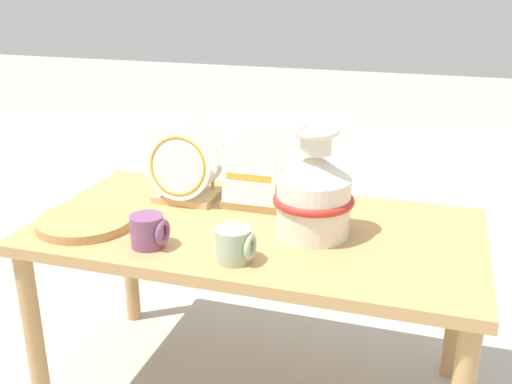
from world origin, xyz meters
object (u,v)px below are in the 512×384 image
wicker_charger_stack (85,221)px  ceramic_vase (314,192)px  dish_rack_round_plates (185,173)px  dish_rack_square_plates (255,186)px  mug_sage_glaze (235,245)px  mug_plum_glaze (149,231)px

wicker_charger_stack → ceramic_vase: bearing=12.1°
dish_rack_round_plates → wicker_charger_stack: dish_rack_round_plates is taller
ceramic_vase → dish_rack_square_plates: ceramic_vase is taller
wicker_charger_stack → mug_sage_glaze: (0.51, -0.09, 0.03)m
dish_rack_square_plates → mug_plum_glaze: 0.44m
dish_rack_round_plates → dish_rack_square_plates: bearing=9.7°
dish_rack_round_plates → mug_sage_glaze: dish_rack_round_plates is taller
ceramic_vase → dish_rack_round_plates: (-0.47, 0.14, -0.03)m
ceramic_vase → mug_sage_glaze: 0.30m
dish_rack_round_plates → wicker_charger_stack: 0.36m
dish_rack_round_plates → dish_rack_square_plates: 0.24m
dish_rack_round_plates → dish_rack_square_plates: size_ratio=1.25×
mug_sage_glaze → ceramic_vase: bearing=55.3°
wicker_charger_stack → dish_rack_round_plates: bearing=54.1°
dish_rack_round_plates → wicker_charger_stack: bearing=-125.9°
mug_plum_glaze → mug_sage_glaze: (0.26, -0.01, 0.00)m
ceramic_vase → mug_plum_glaze: 0.48m
ceramic_vase → mug_sage_glaze: ceramic_vase is taller
dish_rack_square_plates → mug_sage_glaze: dish_rack_square_plates is taller
wicker_charger_stack → mug_sage_glaze: 0.52m
wicker_charger_stack → mug_sage_glaze: bearing=-9.7°
ceramic_vase → dish_rack_square_plates: 0.31m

